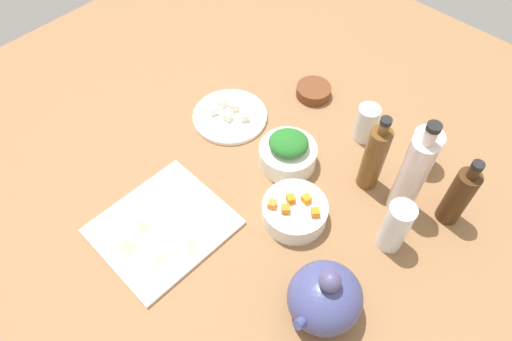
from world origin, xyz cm
name	(u,v)px	position (x,y,z in cm)	size (l,w,h in cm)	color
tabletop	(256,186)	(0.00, 0.00, 1.50)	(190.00, 190.00, 3.00)	olive
cutting_board	(163,227)	(23.99, -6.79, 3.50)	(28.58, 25.52, 1.00)	white
plate_tofu	(230,116)	(-11.04, -20.25, 3.60)	(20.41, 20.41, 1.20)	white
bowl_greens	(288,155)	(-10.02, 1.46, 5.90)	(14.44, 14.44, 5.81)	white
bowl_carrots	(295,212)	(1.19, 13.32, 5.55)	(15.09, 15.09, 5.10)	white
bowl_small_side	(313,91)	(-33.76, -9.26, 4.52)	(9.81, 9.81, 3.05)	brown
teapot	(325,297)	(14.05, 31.68, 9.46)	(16.67, 14.70, 16.29)	#41467E
bottle_0	(412,175)	(-18.56, 29.28, 15.17)	(5.96, 5.96, 28.23)	silver
bottle_1	(374,157)	(-18.94, 19.71, 12.70)	(5.15, 5.15, 22.50)	brown
bottle_2	(459,196)	(-23.64, 39.11, 11.52)	(5.18, 5.18, 20.14)	#432813
drinking_glass_0	(424,150)	(-32.92, 25.86, 8.28)	(7.47, 7.47, 10.56)	white
drinking_glass_1	(366,123)	(-30.55, 10.36, 8.20)	(5.71, 5.71, 10.41)	white
drinking_glass_2	(395,227)	(-8.48, 33.04, 10.03)	(5.83, 5.83, 14.06)	white
carrot_cube_0	(306,199)	(-1.41, 14.32, 9.00)	(1.80, 1.80, 1.80)	orange
carrot_cube_1	(272,204)	(4.93, 9.58, 9.00)	(1.80, 1.80, 1.80)	orange
carrot_cube_2	(317,211)	(-0.46, 18.02, 9.00)	(1.80, 1.80, 1.80)	orange
carrot_cube_3	(285,209)	(3.85, 12.59, 9.00)	(1.80, 1.80, 1.80)	orange
carrot_cube_4	(291,199)	(0.99, 11.72, 9.00)	(1.80, 1.80, 1.80)	orange
chopped_greens_mound	(289,143)	(-10.02, 1.46, 10.85)	(9.80, 8.99, 4.08)	#246D25
tofu_cube_0	(244,117)	(-12.52, -16.22, 5.30)	(2.20, 2.20, 2.20)	silver
tofu_cube_1	(213,110)	(-8.38, -23.98, 5.30)	(2.20, 2.20, 2.20)	white
tofu_cube_2	(233,107)	(-13.19, -20.99, 5.30)	(2.20, 2.20, 2.20)	#F8E8C9
tofu_cube_3	(228,116)	(-9.57, -19.61, 5.30)	(2.20, 2.20, 2.20)	white
tofu_cube_4	(222,102)	(-12.21, -24.37, 5.30)	(2.20, 2.20, 2.20)	white
dumpling_0	(161,255)	(29.20, -0.75, 5.10)	(5.12, 4.49, 2.21)	beige
dumpling_1	(126,244)	(32.96, -8.27, 5.45)	(4.43, 4.31, 2.91)	beige
dumpling_2	(187,243)	(23.43, 1.03, 5.10)	(4.63, 4.46, 2.20)	beige
dumpling_3	(140,224)	(27.53, -10.05, 5.49)	(5.02, 4.40, 2.98)	beige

